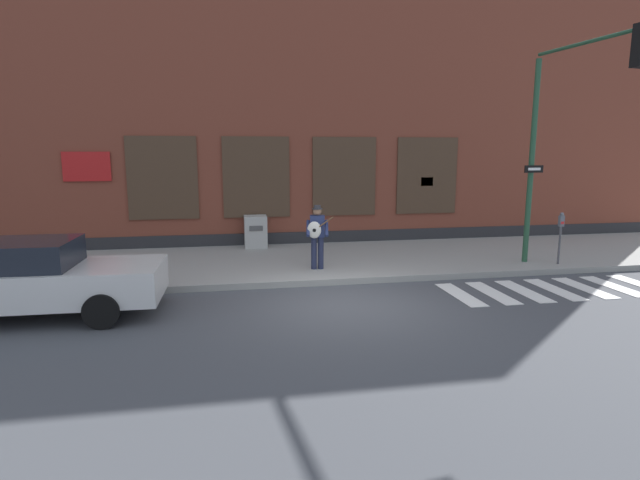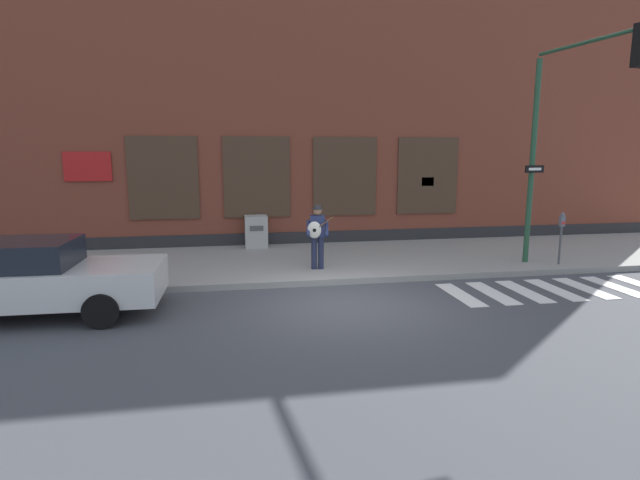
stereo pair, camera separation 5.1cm
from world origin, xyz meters
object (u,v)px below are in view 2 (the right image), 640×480
at_px(traffic_light, 570,117).
at_px(utility_box, 256,231).
at_px(red_car, 37,279).
at_px(parking_meter, 561,230).
at_px(busker, 317,233).

distance_m(traffic_light, utility_box, 9.52).
relative_size(red_car, parking_meter, 3.23).
bearing_deg(traffic_light, parking_meter, 52.40).
height_order(red_car, parking_meter, parking_meter).
xyz_separation_m(busker, parking_meter, (6.68, -0.59, -0.02)).
relative_size(red_car, traffic_light, 0.82).
relative_size(red_car, busker, 2.74).
bearing_deg(utility_box, parking_meter, -26.33).
bearing_deg(parking_meter, red_car, -171.95).
bearing_deg(busker, utility_box, 112.55).
height_order(red_car, traffic_light, traffic_light).
bearing_deg(utility_box, traffic_light, -32.42).
xyz_separation_m(busker, traffic_light, (6.09, -1.36, 2.95)).
bearing_deg(traffic_light, red_car, -175.14).
distance_m(busker, utility_box, 3.72).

